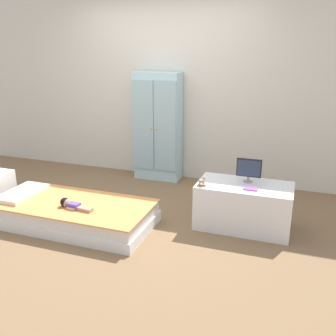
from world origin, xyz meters
name	(u,v)px	position (x,y,z in m)	size (l,w,h in m)	color
ground_plane	(121,217)	(0.00, 0.00, -0.01)	(10.00, 10.00, 0.02)	brown
back_wall	(168,84)	(0.00, 1.57, 1.35)	(6.40, 0.05, 2.70)	silver
bed	(74,213)	(-0.41, -0.33, 0.12)	(1.72, 0.82, 0.25)	white
pillow	(22,193)	(-1.07, -0.33, 0.27)	(0.32, 0.58, 0.05)	white
doll	(70,204)	(-0.35, -0.45, 0.28)	(0.39, 0.14, 0.10)	#6B4CB2
wardrobe	(158,127)	(-0.08, 1.38, 0.76)	(0.66, 0.32, 1.52)	silver
tv_stand	(244,206)	(1.34, 0.22, 0.24)	(0.98, 0.53, 0.48)	white
tv_monitor	(249,169)	(1.36, 0.31, 0.63)	(0.26, 0.10, 0.25)	#99999E
rocking_horse_toy	(202,182)	(0.93, 0.03, 0.53)	(0.09, 0.04, 0.11)	#8E6642
book_purple	(251,189)	(1.41, 0.10, 0.49)	(0.14, 0.09, 0.01)	#8E51B2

